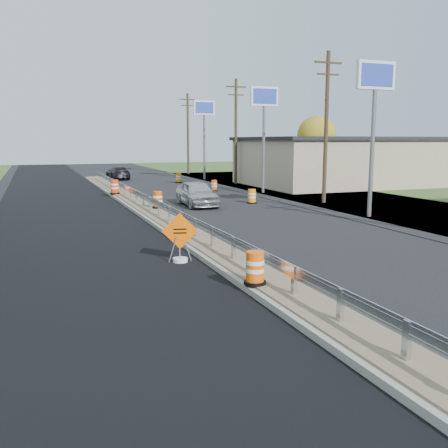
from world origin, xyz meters
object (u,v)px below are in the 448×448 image
object	(u,v)px
barrel_median_far	(115,187)
car_silver	(197,193)
barrel_median_near	(255,269)
barrel_shoulder_far	(179,178)
barrel_median_mid	(158,200)
barrel_shoulder_near	(252,197)
barrel_shoulder_mid	(214,186)
caution_sign	(180,250)
car_dark_far	(118,173)

from	to	relation	value
barrel_median_far	car_silver	bearing A→B (deg)	-58.88
barrel_median_far	car_silver	world-z (taller)	car_silver
barrel_median_far	barrel_median_near	bearing A→B (deg)	-90.00
barrel_shoulder_far	barrel_median_mid	bearing A→B (deg)	-109.13
barrel_median_far	barrel_shoulder_far	world-z (taller)	barrel_median_far
barrel_median_near	barrel_shoulder_near	size ratio (longest dim) A/B	0.96
barrel_median_mid	barrel_shoulder_near	size ratio (longest dim) A/B	1.04
barrel_median_mid	barrel_shoulder_mid	xyz separation A→B (m)	(7.01, 10.20, -0.27)
barrel_median_near	barrel_shoulder_near	xyz separation A→B (m)	(7.64, 17.32, -0.21)
caution_sign	barrel_median_far	bearing A→B (deg)	103.09
barrel_median_near	car_dark_far	distance (m)	40.63
barrel_shoulder_far	car_silver	world-z (taller)	car_silver
barrel_shoulder_near	barrel_shoulder_far	world-z (taller)	barrel_shoulder_near
barrel_median_far	car_dark_far	distance (m)	16.78
barrel_shoulder_near	barrel_shoulder_mid	size ratio (longest dim) A/B	1.07
barrel_median_far	caution_sign	bearing A→B (deg)	-92.66
barrel_shoulder_mid	car_silver	world-z (taller)	car_silver
barrel_shoulder_near	barrel_shoulder_far	distance (m)	16.84
caution_sign	barrel_median_mid	xyz separation A→B (m)	(2.03, 11.68, 0.26)
caution_sign	barrel_shoulder_mid	size ratio (longest dim) A/B	1.94
barrel_median_mid	barrel_median_far	distance (m)	8.50
barrel_median_near	barrel_shoulder_far	size ratio (longest dim) A/B	0.99
barrel_median_near	barrel_shoulder_near	distance (m)	18.94
barrel_median_mid	car_silver	bearing A→B (deg)	32.27
caution_sign	car_dark_far	size ratio (longest dim) A/B	0.36
barrel_median_mid	car_dark_far	bearing A→B (deg)	85.96
barrel_median_near	barrel_median_far	xyz separation A→B (m)	(-0.00, 24.00, 0.06)
barrel_shoulder_mid	caution_sign	bearing A→B (deg)	-112.46
caution_sign	barrel_shoulder_near	world-z (taller)	caution_sign
caution_sign	car_silver	bearing A→B (deg)	85.72
barrel_shoulder_mid	barrel_shoulder_far	size ratio (longest dim) A/B	0.96
barrel_median_far	barrel_shoulder_far	size ratio (longest dim) A/B	1.13
car_dark_far	barrel_shoulder_far	bearing A→B (deg)	123.04
barrel_shoulder_far	car_dark_far	distance (m)	7.91
caution_sign	barrel_shoulder_mid	bearing A→B (deg)	83.29
barrel_shoulder_near	barrel_shoulder_mid	xyz separation A→B (m)	(0.47, 8.44, -0.03)
barrel_median_far	barrel_shoulder_mid	distance (m)	8.30
caution_sign	barrel_shoulder_near	distance (m)	15.94
barrel_median_near	barrel_median_far	distance (m)	24.00
barrel_median_mid	car_dark_far	xyz separation A→B (m)	(1.76, 24.97, -0.03)
barrel_shoulder_near	barrel_shoulder_mid	world-z (taller)	barrel_shoulder_near
barrel_shoulder_near	car_dark_far	distance (m)	23.70
car_dark_far	barrel_shoulder_near	bearing A→B (deg)	98.34
caution_sign	car_silver	distance (m)	14.37
barrel_median_mid	barrel_shoulder_far	distance (m)	19.68
barrel_median_mid	barrel_shoulder_far	bearing A→B (deg)	70.87
car_silver	barrel_median_near	bearing A→B (deg)	-102.02
barrel_shoulder_mid	car_dark_far	size ratio (longest dim) A/B	0.19
barrel_median_near	car_dark_far	size ratio (longest dim) A/B	0.19
barrel_median_far	barrel_shoulder_near	bearing A→B (deg)	-41.14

